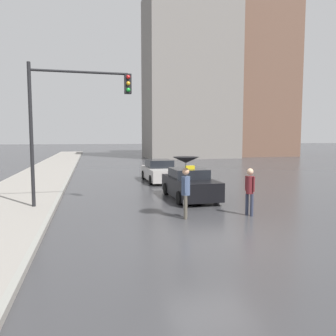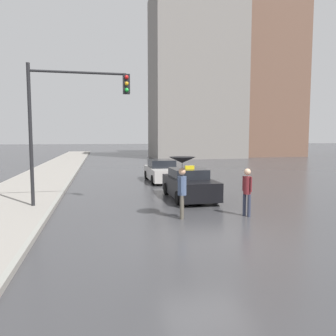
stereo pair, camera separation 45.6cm
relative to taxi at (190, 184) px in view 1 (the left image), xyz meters
name	(u,v)px [view 1 (the left image)]	position (x,y,z in m)	size (l,w,h in m)	color
ground_plane	(213,238)	(-1.19, -6.15, -0.67)	(300.00, 300.00, 0.00)	#38383A
taxi	(190,184)	(0.00, 0.00, 0.00)	(1.91, 4.21, 1.59)	black
sedan_red	(160,171)	(-0.09, 6.46, -0.01)	(1.91, 4.65, 1.44)	#B7B2AD
pedestrian_with_umbrella	(186,171)	(-1.30, -3.72, 1.05)	(0.95, 0.95, 2.23)	#4C473D
pedestrian_man	(250,188)	(1.14, -3.87, 0.37)	(0.36, 0.41, 1.78)	#2D3347
traffic_light	(72,109)	(-5.27, -1.03, 3.40)	(4.04, 0.38, 5.83)	black
building_tower_near	(190,78)	(9.89, 31.92, 11.03)	(12.93, 8.71, 23.40)	gray
building_tower_far	(240,67)	(20.12, 36.65, 13.98)	(14.42, 13.59, 29.30)	brown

